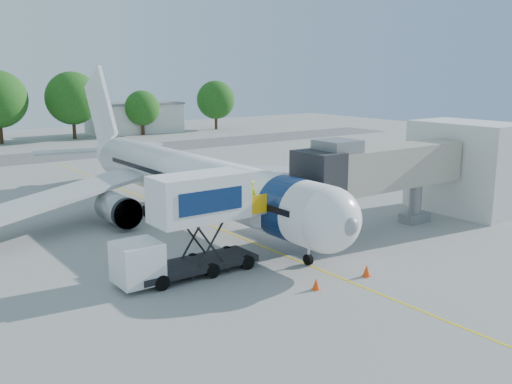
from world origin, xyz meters
TOP-DOWN VIEW (x-y plane):
  - ground at (0.00, 0.00)m, footprint 160.00×160.00m
  - guidance_line at (0.00, 0.00)m, footprint 0.15×70.00m
  - taxiway_strip at (0.00, 42.00)m, footprint 120.00×10.00m
  - aircraft at (0.00, 4.12)m, footprint 34.17×37.73m
  - jet_bridge at (7.99, -7.00)m, footprint 13.90×3.20m
  - terminal_stub at (18.50, -7.00)m, footprint 5.00×8.00m
  - catering_hiloader at (-6.27, -7.00)m, footprint 8.52×2.44m
  - ground_tug at (-1.07, -19.81)m, footprint 3.53×1.86m
  - safety_cone_a at (1.31, -12.76)m, footprint 0.43×0.43m
  - safety_cone_b at (-2.17, -12.57)m, footprint 0.39×0.39m
  - outbuilding_right at (22.00, 62.00)m, footprint 16.40×7.40m
  - tree_e at (10.06, 59.11)m, footprint 8.45×8.45m
  - tree_f at (21.59, 58.00)m, footprint 5.96×5.96m
  - tree_g at (36.95, 58.77)m, footprint 7.12×7.12m

SIDE VIEW (x-z plane):
  - ground at x=0.00m, z-range 0.00..0.00m
  - taxiway_strip at x=0.00m, z-range 0.00..0.01m
  - guidance_line at x=0.00m, z-range 0.00..0.01m
  - safety_cone_b at x=-2.17m, z-range -0.01..0.61m
  - safety_cone_a at x=1.31m, z-range -0.01..0.67m
  - ground_tug at x=-1.07m, z-range 0.03..1.44m
  - outbuilding_right at x=22.00m, z-range 0.01..5.31m
  - catering_hiloader at x=-6.27m, z-range 0.01..5.51m
  - aircraft at x=0.00m, z-range -2.73..8.62m
  - terminal_stub at x=18.50m, z-range 0.00..7.00m
  - jet_bridge at x=7.99m, z-range 1.04..7.64m
  - tree_f at x=21.59m, z-range 0.81..8.41m
  - tree_g at x=36.95m, z-range 0.97..10.05m
  - tree_e at x=10.06m, z-range 1.15..11.92m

